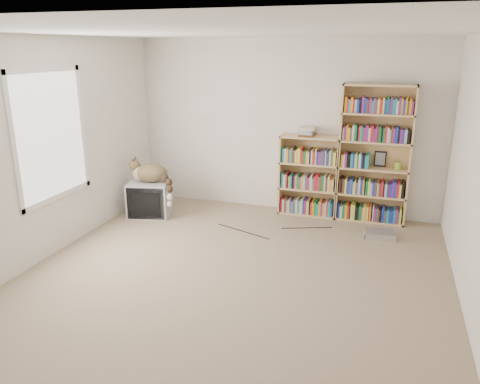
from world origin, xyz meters
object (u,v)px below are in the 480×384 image
(bookcase_tall, at_px, (374,158))
(cat, at_px, (153,176))
(bookcase_short, at_px, (309,179))
(dvd_player, at_px, (380,234))
(crt_tv, at_px, (150,198))

(bookcase_tall, bearing_deg, cat, -165.46)
(bookcase_short, relative_size, dvd_player, 3.08)
(cat, bearing_deg, crt_tv, 152.56)
(bookcase_tall, height_order, dvd_player, bookcase_tall)
(crt_tv, bearing_deg, bookcase_short, 5.22)
(cat, bearing_deg, bookcase_short, 7.02)
(bookcase_short, distance_m, dvd_player, 1.32)
(bookcase_short, xyz_separation_m, dvd_player, (1.05, -0.64, -0.49))
(bookcase_short, height_order, dvd_player, bookcase_short)
(crt_tv, distance_m, bookcase_short, 2.34)
(bookcase_tall, bearing_deg, dvd_player, -75.34)
(cat, distance_m, dvd_player, 3.21)
(crt_tv, relative_size, bookcase_short, 0.59)
(bookcase_tall, relative_size, bookcase_short, 1.64)
(bookcase_tall, height_order, bookcase_short, bookcase_tall)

